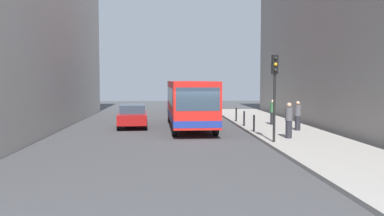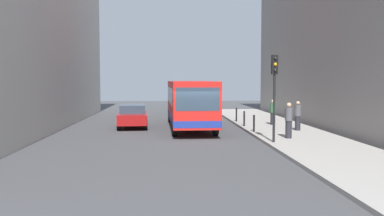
# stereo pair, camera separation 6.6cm
# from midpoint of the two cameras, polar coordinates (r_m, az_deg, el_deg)

# --- Properties ---
(ground_plane) EXTENTS (80.00, 80.00, 0.00)m
(ground_plane) POSITION_cam_midpoint_polar(r_m,az_deg,el_deg) (22.51, 0.48, -4.07)
(ground_plane) COLOR #424244
(sidewalk) EXTENTS (4.40, 40.00, 0.15)m
(sidewalk) POSITION_cam_midpoint_polar(r_m,az_deg,el_deg) (23.50, 13.76, -3.67)
(sidewalk) COLOR #9E9991
(sidewalk) RESTS_ON ground
(building_right) EXTENTS (7.00, 32.00, 13.79)m
(building_right) POSITION_cam_midpoint_polar(r_m,az_deg,el_deg) (29.56, 23.18, 10.90)
(building_right) COLOR gray
(building_right) RESTS_ON ground
(bus) EXTENTS (2.75, 11.07, 3.00)m
(bus) POSITION_cam_midpoint_polar(r_m,az_deg,el_deg) (27.18, -0.28, 0.93)
(bus) COLOR red
(bus) RESTS_ON ground
(car_beside_bus) EXTENTS (2.04, 4.48, 1.48)m
(car_beside_bus) POSITION_cam_midpoint_polar(r_m,az_deg,el_deg) (27.75, -7.89, -0.99)
(car_beside_bus) COLOR maroon
(car_beside_bus) RESTS_ON ground
(car_behind_bus) EXTENTS (2.12, 4.52, 1.48)m
(car_behind_bus) POSITION_cam_midpoint_polar(r_m,az_deg,el_deg) (38.60, -0.61, 0.38)
(car_behind_bus) COLOR black
(car_behind_bus) RESTS_ON ground
(traffic_light) EXTENTS (0.28, 0.33, 4.10)m
(traffic_light) POSITION_cam_midpoint_polar(r_m,az_deg,el_deg) (20.22, 11.12, 3.51)
(traffic_light) COLOR black
(traffic_light) RESTS_ON sidewalk
(bollard_near) EXTENTS (0.11, 0.11, 0.95)m
(bollard_near) POSITION_cam_midpoint_polar(r_m,az_deg,el_deg) (24.27, 8.41, -2.05)
(bollard_near) COLOR black
(bollard_near) RESTS_ON sidewalk
(bollard_mid) EXTENTS (0.11, 0.11, 0.95)m
(bollard_mid) POSITION_cam_midpoint_polar(r_m,az_deg,el_deg) (27.21, 7.10, -1.41)
(bollard_mid) COLOR black
(bollard_mid) RESTS_ON sidewalk
(bollard_far) EXTENTS (0.11, 0.11, 0.95)m
(bollard_far) POSITION_cam_midpoint_polar(r_m,az_deg,el_deg) (30.17, 6.05, -0.90)
(bollard_far) COLOR black
(bollard_far) RESTS_ON sidewalk
(pedestrian_near_signal) EXTENTS (0.38, 0.38, 1.80)m
(pedestrian_near_signal) POSITION_cam_midpoint_polar(r_m,az_deg,el_deg) (21.86, 12.96, -1.63)
(pedestrian_near_signal) COLOR #26262D
(pedestrian_near_signal) RESTS_ON sidewalk
(pedestrian_mid_sidewalk) EXTENTS (0.38, 0.38, 1.71)m
(pedestrian_mid_sidewalk) POSITION_cam_midpoint_polar(r_m,az_deg,el_deg) (25.38, 14.11, -1.02)
(pedestrian_mid_sidewalk) COLOR #26262D
(pedestrian_mid_sidewalk) RESTS_ON sidewalk
(pedestrian_far_sidewalk) EXTENTS (0.38, 0.38, 1.64)m
(pedestrian_far_sidewalk) POSITION_cam_midpoint_polar(r_m,az_deg,el_deg) (28.26, 10.89, -0.57)
(pedestrian_far_sidewalk) COLOR #26262D
(pedestrian_far_sidewalk) RESTS_ON sidewalk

